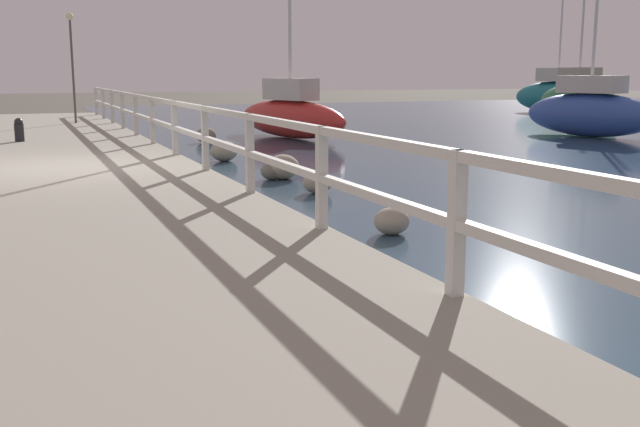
% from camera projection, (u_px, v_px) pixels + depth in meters
% --- Properties ---
extents(ground_plane, '(120.00, 120.00, 0.00)m').
position_uv_depth(ground_plane, '(68.00, 183.00, 12.52)').
color(ground_plane, '#4C473D').
extents(dock_walkway, '(4.33, 36.00, 0.27)m').
position_uv_depth(dock_walkway, '(67.00, 175.00, 12.50)').
color(dock_walkway, gray).
rests_on(dock_walkway, ground).
extents(railing, '(0.10, 32.50, 1.03)m').
position_uv_depth(railing, '(188.00, 122.00, 13.10)').
color(railing, silver).
rests_on(railing, dock_walkway).
extents(boulder_mid_strip, '(0.57, 0.51, 0.43)m').
position_uv_depth(boulder_mid_strip, '(224.00, 151.00, 15.57)').
color(boulder_mid_strip, gray).
rests_on(boulder_mid_strip, ground).
extents(boulder_upstream, '(0.41, 0.37, 0.31)m').
position_uv_depth(boulder_upstream, '(392.00, 221.00, 8.50)').
color(boulder_upstream, gray).
rests_on(boulder_upstream, ground).
extents(boulder_near_dock, '(0.41, 0.37, 0.31)m').
position_uv_depth(boulder_near_dock, '(272.00, 171.00, 12.86)').
color(boulder_near_dock, '#666056').
rests_on(boulder_near_dock, ground).
extents(boulder_water_edge, '(0.58, 0.52, 0.43)m').
position_uv_depth(boulder_water_edge, '(283.00, 167.00, 12.91)').
color(boulder_water_edge, gray).
rests_on(boulder_water_edge, ground).
extents(boulder_downstream, '(0.53, 0.48, 0.40)m').
position_uv_depth(boulder_downstream, '(206.00, 135.00, 19.70)').
color(boulder_downstream, slate).
rests_on(boulder_downstream, ground).
extents(boulder_far_strip, '(0.46, 0.41, 0.34)m').
position_uv_depth(boulder_far_strip, '(318.00, 182.00, 11.40)').
color(boulder_far_strip, gray).
rests_on(boulder_far_strip, ground).
extents(mooring_bollard, '(0.21, 0.21, 0.54)m').
position_uv_depth(mooring_bollard, '(19.00, 130.00, 17.08)').
color(mooring_bollard, black).
rests_on(mooring_bollard, dock_walkway).
extents(dock_lamp, '(0.23, 0.23, 3.36)m').
position_uv_depth(dock_lamp, '(71.00, 47.00, 23.02)').
color(dock_lamp, '#514C47').
rests_on(dock_lamp, dock_walkway).
extents(sailboat_red, '(2.14, 5.05, 6.36)m').
position_uv_depth(sailboat_red, '(290.00, 114.00, 21.05)').
color(sailboat_red, red).
rests_on(sailboat_red, water_surface).
extents(sailboat_green, '(1.88, 4.74, 7.11)m').
position_uv_depth(sailboat_green, '(578.00, 99.00, 29.07)').
color(sailboat_green, '#236B42').
rests_on(sailboat_green, water_surface).
extents(sailboat_blue, '(2.37, 4.26, 4.84)m').
position_uv_depth(sailboat_blue, '(590.00, 111.00, 21.43)').
color(sailboat_blue, '#2D4C9E').
rests_on(sailboat_blue, water_surface).
extents(sailboat_teal, '(2.98, 4.33, 8.06)m').
position_uv_depth(sailboat_teal, '(557.00, 94.00, 34.16)').
color(sailboat_teal, '#1E707A').
rests_on(sailboat_teal, water_surface).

